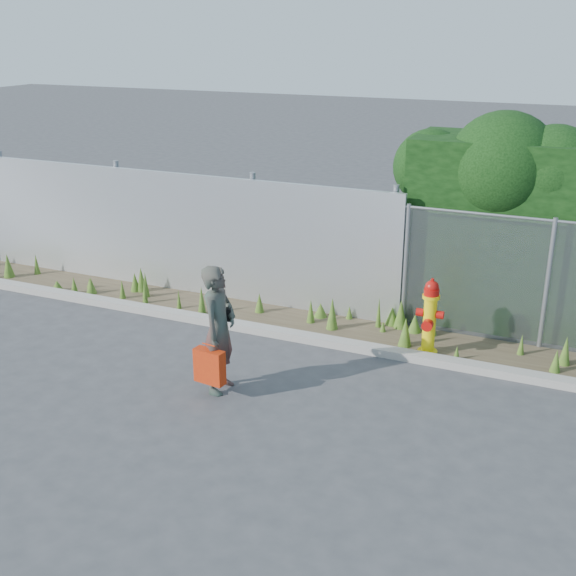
{
  "coord_description": "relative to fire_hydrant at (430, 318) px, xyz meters",
  "views": [
    {
      "loc": [
        3.67,
        -7.75,
        4.67
      ],
      "look_at": [
        -0.3,
        1.4,
        1.0
      ],
      "focal_mm": 45.0,
      "sensor_mm": 36.0,
      "label": 1
    }
  ],
  "objects": [
    {
      "name": "woman",
      "position": [
        -2.32,
        -2.19,
        0.3
      ],
      "size": [
        0.45,
        0.66,
        1.76
      ],
      "primitive_type": "imported",
      "rotation": [
        0.0,
        0.0,
        1.62
      ],
      "color": "#0E5E4B",
      "rests_on": "ground"
    },
    {
      "name": "black_shoulder_bag",
      "position": [
        -2.34,
        -2.04,
        0.45
      ],
      "size": [
        0.24,
        0.1,
        0.18
      ],
      "rotation": [
        0.0,
        0.0,
        0.4
      ],
      "color": "black"
    },
    {
      "name": "corrugated_fence",
      "position": [
        -4.93,
        0.93,
        0.52
      ],
      "size": [
        8.5,
        0.21,
        2.3
      ],
      "color": "silver",
      "rests_on": "ground"
    },
    {
      "name": "curb",
      "position": [
        -1.68,
        -0.28,
        -0.52
      ],
      "size": [
        16.0,
        0.22,
        0.12
      ],
      "primitive_type": "cube",
      "color": "gray",
      "rests_on": "ground"
    },
    {
      "name": "fire_hydrant",
      "position": [
        0.0,
        0.0,
        0.0
      ],
      "size": [
        0.4,
        0.36,
        1.2
      ],
      "rotation": [
        0.0,
        0.0,
        0.04
      ],
      "color": "yellow",
      "rests_on": "ground"
    },
    {
      "name": "weed_strip",
      "position": [
        -1.76,
        0.41,
        -0.45
      ],
      "size": [
        16.0,
        1.32,
        0.54
      ],
      "color": "#493B29",
      "rests_on": "ground"
    },
    {
      "name": "red_tote_bag",
      "position": [
        -2.34,
        -2.44,
        -0.14
      ],
      "size": [
        0.42,
        0.16,
        0.55
      ],
      "rotation": [
        0.0,
        0.0,
        -0.13
      ],
      "color": "red"
    },
    {
      "name": "ground",
      "position": [
        -1.68,
        -2.08,
        -0.58
      ],
      "size": [
        80.0,
        80.0,
        0.0
      ],
      "primitive_type": "plane",
      "color": "#3B3B3E",
      "rests_on": "ground"
    }
  ]
}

